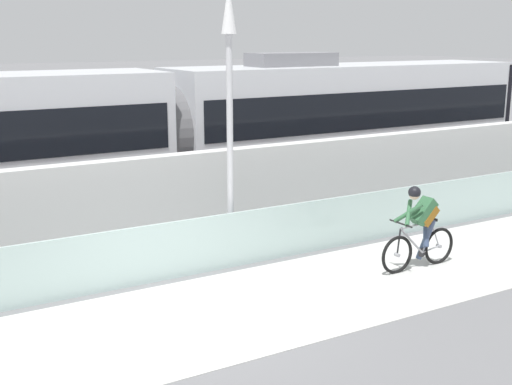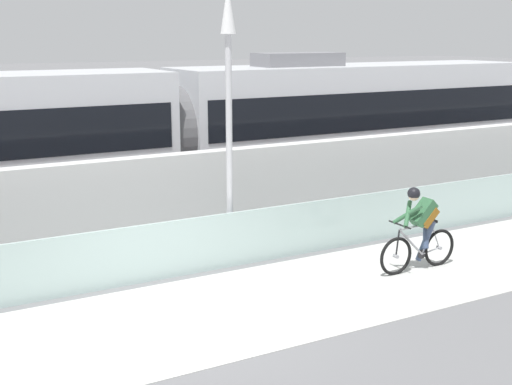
{
  "view_description": "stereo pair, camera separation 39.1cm",
  "coord_description": "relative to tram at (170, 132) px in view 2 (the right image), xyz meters",
  "views": [
    {
      "loc": [
        -4.04,
        -8.78,
        4.29
      ],
      "look_at": [
        2.5,
        2.35,
        1.25
      ],
      "focal_mm": 47.16,
      "sensor_mm": 36.0,
      "label": 1
    },
    {
      "loc": [
        -3.7,
        -8.97,
        4.29
      ],
      "look_at": [
        2.5,
        2.35,
        1.25
      ],
      "focal_mm": 47.16,
      "sensor_mm": 36.0,
      "label": 2
    }
  ],
  "objects": [
    {
      "name": "glass_parapet",
      "position": [
        -2.49,
        -5.0,
        -1.36
      ],
      "size": [
        32.0,
        0.05,
        1.06
      ],
      "primitive_type": "cube",
      "color": "#ADC6C1",
      "rests_on": "ground"
    },
    {
      "name": "bike_path_deck",
      "position": [
        -2.49,
        -6.85,
        -1.89
      ],
      "size": [
        32.0,
        3.2,
        0.01
      ],
      "primitive_type": "cube",
      "color": "beige",
      "rests_on": "ground"
    },
    {
      "name": "cyclist_on_bike",
      "position": [
        2.16,
        -6.85,
        -1.11
      ],
      "size": [
        1.77,
        0.58,
        1.61
      ],
      "color": "black",
      "rests_on": "ground"
    },
    {
      "name": "ground_plane",
      "position": [
        -2.49,
        -6.85,
        -1.89
      ],
      "size": [
        200.0,
        200.0,
        0.0
      ],
      "primitive_type": "plane",
      "color": "slate"
    },
    {
      "name": "tram_rail_far",
      "position": [
        -2.49,
        0.72,
        -1.89
      ],
      "size": [
        32.0,
        0.08,
        0.01
      ],
      "primitive_type": "cube",
      "color": "#595654",
      "rests_on": "ground"
    },
    {
      "name": "tram",
      "position": [
        0.0,
        0.0,
        0.0
      ],
      "size": [
        22.56,
        2.54,
        3.81
      ],
      "color": "silver",
      "rests_on": "ground"
    },
    {
      "name": "lamp_post_antenna",
      "position": [
        -0.67,
        -4.7,
        1.4
      ],
      "size": [
        0.28,
        0.28,
        5.2
      ],
      "color": "gray",
      "rests_on": "ground"
    },
    {
      "name": "concrete_barrier_wall",
      "position": [
        -2.49,
        -3.2,
        -0.93
      ],
      "size": [
        32.0,
        0.36,
        1.92
      ],
      "primitive_type": "cube",
      "color": "silver",
      "rests_on": "ground"
    },
    {
      "name": "tram_rail_near",
      "position": [
        -2.49,
        -0.72,
        -1.89
      ],
      "size": [
        32.0,
        0.08,
        0.01
      ],
      "primitive_type": "cube",
      "color": "#595654",
      "rests_on": "ground"
    }
  ]
}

